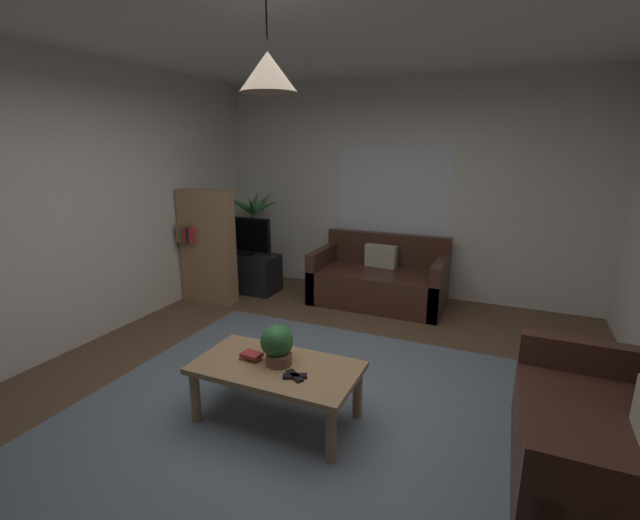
{
  "coord_description": "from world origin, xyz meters",
  "views": [
    {
      "loc": [
        1.3,
        -2.67,
        1.9
      ],
      "look_at": [
        0.0,
        0.3,
        1.05
      ],
      "focal_mm": 24.38,
      "sensor_mm": 36.0,
      "label": 1
    }
  ],
  "objects_px": {
    "remote_on_table_1": "(295,376)",
    "book_on_table_0": "(251,356)",
    "remote_on_table_0": "(295,376)",
    "potted_palm_corner": "(254,241)",
    "couch_right_side": "(608,450)",
    "book_on_table_1": "(251,355)",
    "potted_plant_on_table": "(277,343)",
    "couch_under_window": "(379,281)",
    "bookshelf_corner": "(207,246)",
    "tv": "(243,236)",
    "coffee_table": "(276,373)",
    "pendant_lamp": "(268,72)",
    "tv_stand": "(246,272)"
  },
  "relations": [
    {
      "from": "remote_on_table_0",
      "to": "tv_stand",
      "type": "height_order",
      "value": "tv_stand"
    },
    {
      "from": "book_on_table_0",
      "to": "remote_on_table_1",
      "type": "distance_m",
      "value": 0.43
    },
    {
      "from": "couch_right_side",
      "to": "potted_palm_corner",
      "type": "height_order",
      "value": "potted_palm_corner"
    },
    {
      "from": "book_on_table_0",
      "to": "tv_stand",
      "type": "relative_size",
      "value": 0.16
    },
    {
      "from": "book_on_table_1",
      "to": "tv",
      "type": "height_order",
      "value": "tv"
    },
    {
      "from": "potted_plant_on_table",
      "to": "potted_palm_corner",
      "type": "xyz_separation_m",
      "value": [
        -1.93,
        2.8,
        0.01
      ]
    },
    {
      "from": "potted_plant_on_table",
      "to": "bookshelf_corner",
      "type": "distance_m",
      "value": 2.68
    },
    {
      "from": "remote_on_table_1",
      "to": "book_on_table_0",
      "type": "bearing_deg",
      "value": 47.46
    },
    {
      "from": "couch_under_window",
      "to": "remote_on_table_0",
      "type": "bearing_deg",
      "value": -85.67
    },
    {
      "from": "potted_palm_corner",
      "to": "couch_right_side",
      "type": "bearing_deg",
      "value": -34.3
    },
    {
      "from": "book_on_table_1",
      "to": "potted_palm_corner",
      "type": "distance_m",
      "value": 3.32
    },
    {
      "from": "couch_right_side",
      "to": "tv",
      "type": "bearing_deg",
      "value": -120.2
    },
    {
      "from": "coffee_table",
      "to": "potted_plant_on_table",
      "type": "xyz_separation_m",
      "value": [
        -0.01,
        0.03,
        0.22
      ]
    },
    {
      "from": "couch_right_side",
      "to": "pendant_lamp",
      "type": "distance_m",
      "value": 2.88
    },
    {
      "from": "remote_on_table_0",
      "to": "bookshelf_corner",
      "type": "height_order",
      "value": "bookshelf_corner"
    },
    {
      "from": "tv",
      "to": "bookshelf_corner",
      "type": "xyz_separation_m",
      "value": [
        -0.19,
        -0.52,
        -0.05
      ]
    },
    {
      "from": "book_on_table_0",
      "to": "remote_on_table_0",
      "type": "relative_size",
      "value": 0.92
    },
    {
      "from": "potted_plant_on_table",
      "to": "tv",
      "type": "xyz_separation_m",
      "value": [
        -1.8,
        2.33,
        0.18
      ]
    },
    {
      "from": "potted_plant_on_table",
      "to": "remote_on_table_1",
      "type": "bearing_deg",
      "value": -32.81
    },
    {
      "from": "remote_on_table_0",
      "to": "potted_plant_on_table",
      "type": "xyz_separation_m",
      "value": [
        -0.2,
        0.13,
        0.14
      ]
    },
    {
      "from": "bookshelf_corner",
      "to": "tv",
      "type": "bearing_deg",
      "value": 70.49
    },
    {
      "from": "remote_on_table_0",
      "to": "potted_palm_corner",
      "type": "relative_size",
      "value": 0.12
    },
    {
      "from": "couch_right_side",
      "to": "remote_on_table_1",
      "type": "height_order",
      "value": "couch_right_side"
    },
    {
      "from": "couch_under_window",
      "to": "potted_plant_on_table",
      "type": "height_order",
      "value": "couch_under_window"
    },
    {
      "from": "coffee_table",
      "to": "book_on_table_1",
      "type": "height_order",
      "value": "book_on_table_1"
    },
    {
      "from": "potted_plant_on_table",
      "to": "pendant_lamp",
      "type": "distance_m",
      "value": 1.75
    },
    {
      "from": "remote_on_table_0",
      "to": "tv",
      "type": "relative_size",
      "value": 0.2
    },
    {
      "from": "coffee_table",
      "to": "book_on_table_1",
      "type": "distance_m",
      "value": 0.23
    },
    {
      "from": "bookshelf_corner",
      "to": "couch_right_side",
      "type": "bearing_deg",
      "value": -23.01
    },
    {
      "from": "couch_right_side",
      "to": "potted_palm_corner",
      "type": "relative_size",
      "value": 1.06
    },
    {
      "from": "book_on_table_1",
      "to": "potted_palm_corner",
      "type": "bearing_deg",
      "value": 121.56
    },
    {
      "from": "couch_under_window",
      "to": "book_on_table_0",
      "type": "height_order",
      "value": "couch_under_window"
    },
    {
      "from": "book_on_table_0",
      "to": "couch_right_side",
      "type": "bearing_deg",
      "value": 2.93
    },
    {
      "from": "book_on_table_0",
      "to": "potted_palm_corner",
      "type": "relative_size",
      "value": 0.11
    },
    {
      "from": "remote_on_table_1",
      "to": "tv",
      "type": "height_order",
      "value": "tv"
    },
    {
      "from": "pendant_lamp",
      "to": "couch_under_window",
      "type": "bearing_deg",
      "value": 90.32
    },
    {
      "from": "book_on_table_0",
      "to": "bookshelf_corner",
      "type": "bearing_deg",
      "value": 134.29
    },
    {
      "from": "potted_plant_on_table",
      "to": "pendant_lamp",
      "type": "relative_size",
      "value": 0.54
    },
    {
      "from": "tv_stand",
      "to": "tv",
      "type": "bearing_deg",
      "value": -90.0
    },
    {
      "from": "remote_on_table_0",
      "to": "tv_stand",
      "type": "distance_m",
      "value": 3.19
    },
    {
      "from": "couch_right_side",
      "to": "book_on_table_1",
      "type": "bearing_deg",
      "value": -86.72
    },
    {
      "from": "couch_under_window",
      "to": "remote_on_table_0",
      "type": "xyz_separation_m",
      "value": [
        0.21,
        -2.73,
        0.16
      ]
    },
    {
      "from": "coffee_table",
      "to": "remote_on_table_1",
      "type": "bearing_deg",
      "value": -26.86
    },
    {
      "from": "coffee_table",
      "to": "tv",
      "type": "relative_size",
      "value": 1.42
    },
    {
      "from": "couch_right_side",
      "to": "pendant_lamp",
      "type": "height_order",
      "value": "pendant_lamp"
    },
    {
      "from": "book_on_table_1",
      "to": "bookshelf_corner",
      "type": "height_order",
      "value": "bookshelf_corner"
    },
    {
      "from": "couch_under_window",
      "to": "pendant_lamp",
      "type": "distance_m",
      "value": 3.34
    },
    {
      "from": "bookshelf_corner",
      "to": "pendant_lamp",
      "type": "bearing_deg",
      "value": -42.68
    },
    {
      "from": "coffee_table",
      "to": "bookshelf_corner",
      "type": "height_order",
      "value": "bookshelf_corner"
    },
    {
      "from": "couch_under_window",
      "to": "potted_plant_on_table",
      "type": "distance_m",
      "value": 2.62
    }
  ]
}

